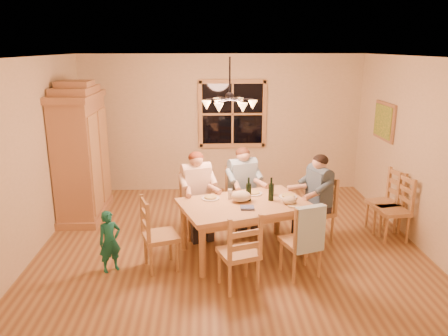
{
  "coord_description": "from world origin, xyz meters",
  "views": [
    {
      "loc": [
        -0.36,
        -6.05,
        2.84
      ],
      "look_at": [
        -0.07,
        0.1,
        1.11
      ],
      "focal_mm": 35.0,
      "sensor_mm": 36.0,
      "label": 1
    }
  ],
  "objects_px": {
    "dining_table": "(244,210)",
    "wine_bottle_a": "(249,189)",
    "chair_end_left": "(161,247)",
    "chair_spare_back": "(383,213)",
    "chair_near_left": "(238,264)",
    "wine_bottle_b": "(271,189)",
    "adult_woman": "(197,184)",
    "chandelier": "(230,103)",
    "chair_near_right": "(300,253)",
    "child": "(110,241)",
    "chair_end_right": "(316,221)",
    "armoire": "(82,156)",
    "adult_plaid_man": "(243,178)",
    "adult_slate_man": "(318,187)",
    "chair_far_right": "(242,211)",
    "chair_far_left": "(197,217)",
    "chair_spare_front": "(391,220)"
  },
  "relations": [
    {
      "from": "chair_near_left",
      "to": "wine_bottle_a",
      "type": "height_order",
      "value": "wine_bottle_a"
    },
    {
      "from": "chair_far_right",
      "to": "wine_bottle_b",
      "type": "bearing_deg",
      "value": 93.54
    },
    {
      "from": "chair_far_left",
      "to": "chair_near_right",
      "type": "distance_m",
      "value": 1.82
    },
    {
      "from": "dining_table",
      "to": "chair_spare_back",
      "type": "height_order",
      "value": "chair_spare_back"
    },
    {
      "from": "adult_slate_man",
      "to": "chair_end_right",
      "type": "bearing_deg",
      "value": -110.49
    },
    {
      "from": "adult_slate_man",
      "to": "chair_spare_back",
      "type": "distance_m",
      "value": 1.3
    },
    {
      "from": "chair_near_left",
      "to": "adult_slate_man",
      "type": "height_order",
      "value": "adult_slate_man"
    },
    {
      "from": "chair_end_right",
      "to": "wine_bottle_a",
      "type": "xyz_separation_m",
      "value": [
        -1.05,
        -0.29,
        0.62
      ]
    },
    {
      "from": "chair_end_left",
      "to": "armoire",
      "type": "bearing_deg",
      "value": -161.67
    },
    {
      "from": "dining_table",
      "to": "wine_bottle_a",
      "type": "height_order",
      "value": "wine_bottle_a"
    },
    {
      "from": "adult_plaid_man",
      "to": "chair_spare_front",
      "type": "xyz_separation_m",
      "value": [
        2.21,
        -0.49,
        -0.54
      ]
    },
    {
      "from": "chandelier",
      "to": "wine_bottle_b",
      "type": "height_order",
      "value": "chandelier"
    },
    {
      "from": "chair_near_left",
      "to": "chair_spare_front",
      "type": "xyz_separation_m",
      "value": [
        2.42,
        1.28,
        0.0
      ]
    },
    {
      "from": "chair_near_left",
      "to": "adult_woman",
      "type": "bearing_deg",
      "value": 90.0
    },
    {
      "from": "wine_bottle_b",
      "to": "child",
      "type": "height_order",
      "value": "wine_bottle_b"
    },
    {
      "from": "armoire",
      "to": "wine_bottle_b",
      "type": "distance_m",
      "value": 3.34
    },
    {
      "from": "chair_spare_front",
      "to": "chandelier",
      "type": "bearing_deg",
      "value": 83.5
    },
    {
      "from": "dining_table",
      "to": "chair_end_right",
      "type": "relative_size",
      "value": 1.97
    },
    {
      "from": "chair_far_right",
      "to": "chair_near_left",
      "type": "height_order",
      "value": "same"
    },
    {
      "from": "dining_table",
      "to": "wine_bottle_b",
      "type": "relative_size",
      "value": 5.91
    },
    {
      "from": "chair_far_left",
      "to": "wine_bottle_b",
      "type": "relative_size",
      "value": 3.0
    },
    {
      "from": "armoire",
      "to": "adult_plaid_man",
      "type": "distance_m",
      "value": 2.76
    },
    {
      "from": "wine_bottle_b",
      "to": "chair_spare_front",
      "type": "relative_size",
      "value": 0.33
    },
    {
      "from": "adult_woman",
      "to": "chair_end_left",
      "type": "bearing_deg",
      "value": 46.74
    },
    {
      "from": "chair_near_right",
      "to": "adult_woman",
      "type": "relative_size",
      "value": 1.13
    },
    {
      "from": "adult_slate_man",
      "to": "wine_bottle_a",
      "type": "xyz_separation_m",
      "value": [
        -1.05,
        -0.29,
        0.08
      ]
    },
    {
      "from": "wine_bottle_a",
      "to": "wine_bottle_b",
      "type": "height_order",
      "value": "same"
    },
    {
      "from": "wine_bottle_b",
      "to": "chair_spare_back",
      "type": "bearing_deg",
      "value": 17.66
    },
    {
      "from": "adult_woman",
      "to": "chandelier",
      "type": "bearing_deg",
      "value": 137.68
    },
    {
      "from": "wine_bottle_b",
      "to": "chair_far_left",
      "type": "bearing_deg",
      "value": 152.17
    },
    {
      "from": "dining_table",
      "to": "wine_bottle_a",
      "type": "bearing_deg",
      "value": 53.44
    },
    {
      "from": "chair_far_left",
      "to": "chair_end_right",
      "type": "height_order",
      "value": "same"
    },
    {
      "from": "armoire",
      "to": "chair_spare_front",
      "type": "height_order",
      "value": "armoire"
    },
    {
      "from": "armoire",
      "to": "adult_woman",
      "type": "height_order",
      "value": "armoire"
    },
    {
      "from": "adult_slate_man",
      "to": "child",
      "type": "xyz_separation_m",
      "value": [
        -2.89,
        -0.8,
        -0.43
      ]
    },
    {
      "from": "child",
      "to": "chair_spare_back",
      "type": "bearing_deg",
      "value": -18.99
    },
    {
      "from": "chair_far_left",
      "to": "dining_table",
      "type": "bearing_deg",
      "value": 117.9
    },
    {
      "from": "chair_end_left",
      "to": "child",
      "type": "bearing_deg",
      "value": -105.52
    },
    {
      "from": "wine_bottle_a",
      "to": "adult_slate_man",
      "type": "bearing_deg",
      "value": 15.29
    },
    {
      "from": "armoire",
      "to": "child",
      "type": "distance_m",
      "value": 2.26
    },
    {
      "from": "chair_near_left",
      "to": "wine_bottle_b",
      "type": "height_order",
      "value": "wine_bottle_b"
    },
    {
      "from": "chair_end_right",
      "to": "wine_bottle_a",
      "type": "height_order",
      "value": "wine_bottle_a"
    },
    {
      "from": "chair_end_left",
      "to": "wine_bottle_a",
      "type": "height_order",
      "value": "wine_bottle_a"
    },
    {
      "from": "chair_end_left",
      "to": "wine_bottle_a",
      "type": "relative_size",
      "value": 3.0
    },
    {
      "from": "chair_end_right",
      "to": "adult_woman",
      "type": "distance_m",
      "value": 1.88
    },
    {
      "from": "chair_far_left",
      "to": "child",
      "type": "xyz_separation_m",
      "value": [
        -1.11,
        -1.04,
        0.11
      ]
    },
    {
      "from": "chair_end_left",
      "to": "chair_spare_back",
      "type": "distance_m",
      "value": 3.55
    },
    {
      "from": "adult_woman",
      "to": "adult_slate_man",
      "type": "xyz_separation_m",
      "value": [
        1.78,
        -0.25,
        0.0
      ]
    },
    {
      "from": "chair_end_left",
      "to": "wine_bottle_b",
      "type": "height_order",
      "value": "wine_bottle_b"
    },
    {
      "from": "wine_bottle_a",
      "to": "chair_far_right",
      "type": "bearing_deg",
      "value": 90.89
    }
  ]
}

